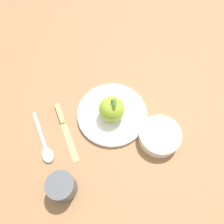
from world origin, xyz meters
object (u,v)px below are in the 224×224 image
side_bowl (160,136)px  spoon (46,149)px  apple (112,109)px  knife (64,126)px  dinner_plate (112,114)px  cup (62,187)px

side_bowl → spoon: bearing=-136.2°
apple → spoon: size_ratio=0.56×
apple → knife: 0.16m
dinner_plate → spoon: dinner_plate is taller
cup → spoon: size_ratio=0.43×
dinner_plate → side_bowl: (0.16, 0.02, 0.02)m
knife → spoon: 0.09m
side_bowl → dinner_plate: bearing=-172.0°
dinner_plate → side_bowl: side_bowl is taller
dinner_plate → apple: size_ratio=2.32×
spoon → knife: bearing=95.3°
side_bowl → knife: (-0.25, -0.15, -0.02)m
apple → side_bowl: 0.16m
dinner_plate → cup: cup is taller
apple → side_bowl: size_ratio=0.78×
dinner_plate → spoon: 0.23m
cup → knife: (-0.13, 0.13, -0.04)m
dinner_plate → cup: size_ratio=3.03×
side_bowl → knife: bearing=-149.9°
cup → spoon: cup is taller
knife → spoon: spoon is taller
cup → spoon: bearing=158.5°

